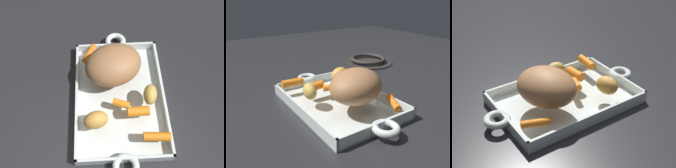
% 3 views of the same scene
% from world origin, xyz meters
% --- Properties ---
extents(ground_plane, '(2.24, 2.24, 0.00)m').
position_xyz_m(ground_plane, '(0.00, 0.00, 0.00)').
color(ground_plane, '#232326').
extents(roasting_dish, '(0.43, 0.23, 0.03)m').
position_xyz_m(roasting_dish, '(0.00, 0.00, 0.01)').
color(roasting_dish, silver).
rests_on(roasting_dish, ground_plane).
extents(pork_roast, '(0.17, 0.18, 0.09)m').
position_xyz_m(pork_roast, '(0.06, 0.01, 0.07)').
color(pork_roast, '#A16C44').
rests_on(pork_roast, roasting_dish).
extents(baby_carrot_long, '(0.03, 0.05, 0.02)m').
position_xyz_m(baby_carrot_long, '(-0.03, -0.00, 0.04)').
color(baby_carrot_long, orange).
rests_on(baby_carrot_long, roasting_dish).
extents(baby_carrot_southwest, '(0.07, 0.04, 0.02)m').
position_xyz_m(baby_carrot_southwest, '(0.13, 0.08, 0.04)').
color(baby_carrot_southwest, orange).
rests_on(baby_carrot_southwest, roasting_dish).
extents(baby_carrot_northwest, '(0.03, 0.06, 0.02)m').
position_xyz_m(baby_carrot_northwest, '(-0.12, -0.08, 0.04)').
color(baby_carrot_northwest, orange).
rests_on(baby_carrot_northwest, roasting_dish).
extents(baby_carrot_southeast, '(0.03, 0.06, 0.03)m').
position_xyz_m(baby_carrot_southeast, '(-0.06, -0.04, 0.04)').
color(baby_carrot_southeast, orange).
rests_on(baby_carrot_southeast, roasting_dish).
extents(potato_golden_small, '(0.05, 0.07, 0.04)m').
position_xyz_m(potato_golden_small, '(-0.08, 0.06, 0.05)').
color(potato_golden_small, gold).
rests_on(potato_golden_small, roasting_dish).
extents(potato_halved, '(0.06, 0.04, 0.04)m').
position_xyz_m(potato_halved, '(-0.02, -0.07, 0.05)').
color(potato_halved, gold).
rests_on(potato_halved, roasting_dish).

